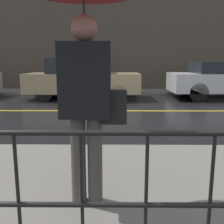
# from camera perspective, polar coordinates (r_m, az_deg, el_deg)

# --- Properties ---
(ground_plane) EXTENTS (80.00, 80.00, 0.00)m
(ground_plane) POSITION_cam_1_polar(r_m,az_deg,el_deg) (7.67, 2.03, 0.24)
(ground_plane) COLOR black
(sidewalk_near) EXTENTS (28.00, 2.71, 0.12)m
(sidewalk_near) POSITION_cam_1_polar(r_m,az_deg,el_deg) (3.00, 4.57, -16.24)
(sidewalk_near) COLOR slate
(sidewalk_near) RESTS_ON ground_plane
(sidewalk_far) EXTENTS (28.00, 1.69, 0.12)m
(sidewalk_far) POSITION_cam_1_polar(r_m,az_deg,el_deg) (11.98, 1.48, 4.40)
(sidewalk_far) COLOR slate
(sidewalk_far) RESTS_ON ground_plane
(lane_marking) EXTENTS (25.20, 0.12, 0.01)m
(lane_marking) POSITION_cam_1_polar(r_m,az_deg,el_deg) (7.67, 2.03, 0.27)
(lane_marking) COLOR gold
(lane_marking) RESTS_ON ground_plane
(building_storefront) EXTENTS (28.00, 0.30, 6.66)m
(building_storefront) POSITION_cam_1_polar(r_m,az_deg,el_deg) (13.03, 1.48, 19.36)
(building_storefront) COLOR #4C4238
(building_storefront) RESTS_ON ground_plane
(railing_foreground) EXTENTS (12.00, 0.04, 0.89)m
(railing_foreground) POSITION_cam_1_polar(r_m,az_deg,el_deg) (1.73, 7.52, -14.36)
(railing_foreground) COLOR black
(railing_foreground) RESTS_ON sidewalk_near
(pedestrian) EXTENTS (1.04, 1.04, 2.11)m
(pedestrian) POSITION_cam_1_polar(r_m,az_deg,el_deg) (2.34, -5.97, 19.46)
(pedestrian) COLOR #4C4742
(pedestrian) RESTS_ON sidewalk_near
(car_tan) EXTENTS (4.28, 1.84, 1.54)m
(car_tan) POSITION_cam_1_polar(r_m,az_deg,el_deg) (10.24, -6.47, 7.25)
(car_tan) COLOR tan
(car_tan) RESTS_ON ground_plane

